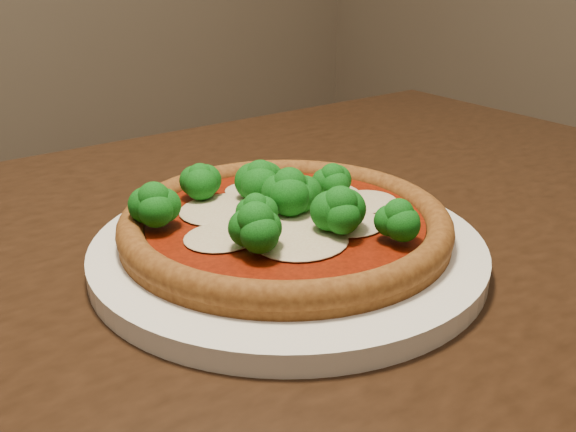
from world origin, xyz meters
TOP-DOWN VIEW (x-y plane):
  - dining_table at (0.18, 0.20)m, footprint 1.36×0.82m
  - plate at (0.25, 0.15)m, footprint 0.33×0.33m
  - pizza at (0.25, 0.17)m, footprint 0.28×0.28m

SIDE VIEW (x-z plane):
  - dining_table at x=0.18m, z-range 0.28..1.03m
  - plate at x=0.25m, z-range 0.75..0.77m
  - pizza at x=0.25m, z-range 0.75..0.82m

